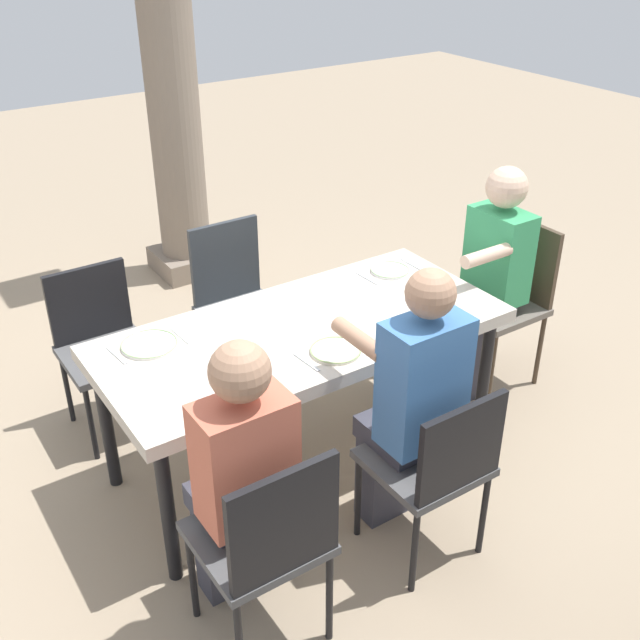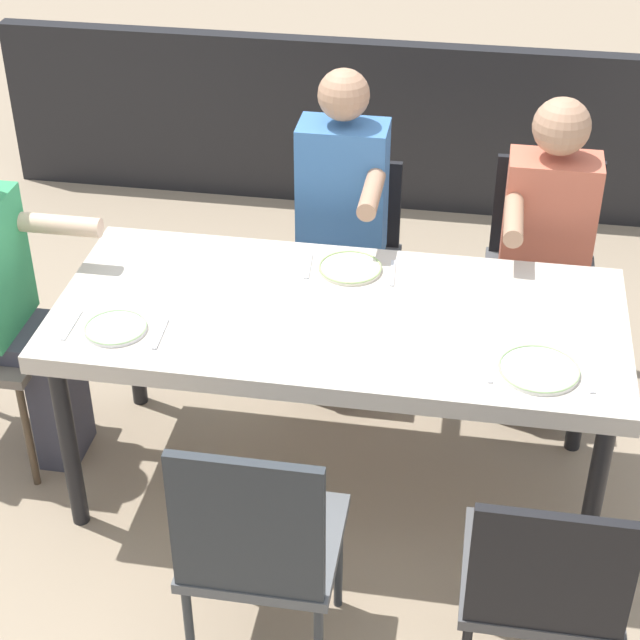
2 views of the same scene
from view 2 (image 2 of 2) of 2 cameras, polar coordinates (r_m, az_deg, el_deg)
name	(u,v)px [view 2 (image 2 of 2)]	position (r m, az deg, el deg)	size (l,w,h in m)	color
ground_plane	(337,482)	(4.00, 0.91, -8.67)	(16.00, 16.00, 0.00)	gray
dining_table	(339,327)	(3.57, 1.01, -0.37)	(1.90, 0.86, 0.76)	beige
chair_west_north	(543,581)	(3.03, 11.90, -13.56)	(0.44, 0.44, 0.87)	#4F4F50
chair_west_south	(541,259)	(4.35, 11.79, 3.25)	(0.44, 0.44, 0.92)	#4F4F50
chair_mid_north	(258,543)	(3.05, -3.35, -11.86)	(0.44, 0.44, 0.93)	#5B5E61
chair_mid_south	(346,250)	(4.39, 1.39, 3.79)	(0.44, 0.44, 0.86)	#4F4F50
diner_woman_green	(545,252)	(4.11, 11.99, 3.60)	(0.35, 0.50, 1.27)	#3F3F4C
diner_man_white	(6,294)	(3.89, -16.53, 1.35)	(0.50, 0.35, 1.30)	#3F3F4C
diner_guest_third	(340,228)	(4.14, 1.10, 4.94)	(0.34, 0.49, 1.32)	#3F3F4C
patio_railing	(403,128)	(5.66, 4.48, 10.26)	(4.30, 0.10, 0.90)	black
plate_0	(539,370)	(3.31, 11.67, -2.62)	(0.25, 0.25, 0.02)	white
fork_0	(589,376)	(3.33, 14.23, -2.93)	(0.02, 0.17, 0.01)	silver
spoon_0	(489,366)	(3.31, 9.08, -2.47)	(0.02, 0.17, 0.01)	silver
plate_1	(350,268)	(3.75, 1.64, 2.81)	(0.22, 0.22, 0.02)	silver
fork_1	(393,273)	(3.74, 3.92, 2.53)	(0.02, 0.17, 0.01)	silver
spoon_1	(308,266)	(3.77, -0.62, 2.93)	(0.02, 0.17, 0.01)	silver
plate_2	(116,328)	(3.49, -10.92, -0.43)	(0.20, 0.20, 0.02)	white
fork_2	(160,334)	(3.45, -8.56, -0.74)	(0.02, 0.17, 0.01)	silver
spoon_2	(72,325)	(3.55, -13.20, -0.27)	(0.02, 0.17, 0.01)	silver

